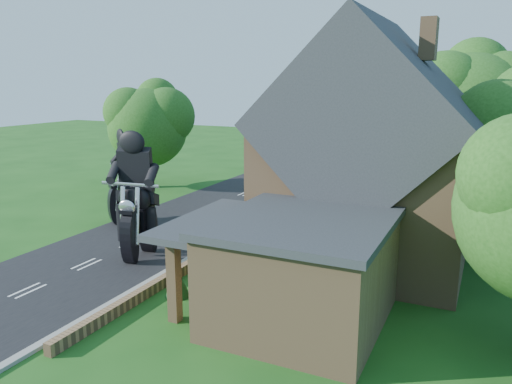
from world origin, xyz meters
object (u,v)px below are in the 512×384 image
at_px(house, 370,160).
at_px(garden_wall, 231,240).
at_px(annex, 299,268).
at_px(motorcycle_lead, 139,240).
at_px(motorcycle_follow, 128,209).

bearing_deg(house, garden_wall, -170.83).
xyz_separation_m(garden_wall, annex, (5.57, -5.80, 1.57)).
bearing_deg(motorcycle_lead, motorcycle_follow, -53.77).
xyz_separation_m(motorcycle_lead, motorcycle_follow, (-4.14, 4.25, -0.07)).
bearing_deg(garden_wall, motorcycle_lead, -129.56).
bearing_deg(motorcycle_follow, motorcycle_lead, 167.54).
distance_m(annex, motorcycle_follow, 14.20).
height_order(motorcycle_lead, motorcycle_follow, motorcycle_lead).
height_order(garden_wall, annex, annex).
xyz_separation_m(garden_wall, house, (6.19, 1.00, 4.14)).
xyz_separation_m(garden_wall, motorcycle_lead, (-2.76, -3.35, 0.64)).
relative_size(garden_wall, house, 2.15).
distance_m(house, motorcycle_follow, 13.57).
height_order(annex, motorcycle_follow, annex).
bearing_deg(motorcycle_follow, garden_wall, -154.18).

